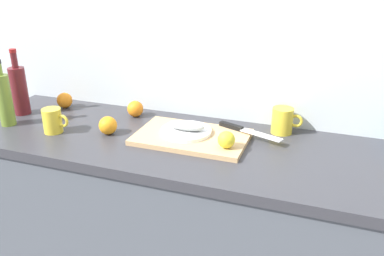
{
  "coord_description": "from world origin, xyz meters",
  "views": [
    {
      "loc": [
        0.51,
        -1.39,
        1.58
      ],
      "look_at": [
        0.0,
        0.04,
        0.95
      ],
      "focal_mm": 37.89,
      "sensor_mm": 36.0,
      "label": 1
    }
  ],
  "objects_px": {
    "chef_knife": "(242,129)",
    "coffee_mug_2": "(53,121)",
    "fish_fillet": "(186,126)",
    "olive_oil_bottle": "(4,99)",
    "cutting_board": "(192,137)",
    "orange_0": "(135,109)",
    "coffee_mug_1": "(283,121)",
    "white_plate": "(186,131)",
    "wine_bottle": "(19,89)",
    "lemon_0": "(226,140)"
  },
  "relations": [
    {
      "from": "olive_oil_bottle",
      "to": "white_plate",
      "type": "bearing_deg",
      "value": 9.58
    },
    {
      "from": "cutting_board",
      "to": "lemon_0",
      "type": "bearing_deg",
      "value": -23.28
    },
    {
      "from": "cutting_board",
      "to": "olive_oil_bottle",
      "type": "bearing_deg",
      "value": -171.41
    },
    {
      "from": "orange_0",
      "to": "wine_bottle",
      "type": "bearing_deg",
      "value": -164.26
    },
    {
      "from": "fish_fillet",
      "to": "olive_oil_bottle",
      "type": "height_order",
      "value": "olive_oil_bottle"
    },
    {
      "from": "cutting_board",
      "to": "coffee_mug_1",
      "type": "xyz_separation_m",
      "value": [
        0.34,
        0.19,
        0.05
      ]
    },
    {
      "from": "fish_fillet",
      "to": "orange_0",
      "type": "height_order",
      "value": "orange_0"
    },
    {
      "from": "coffee_mug_2",
      "to": "white_plate",
      "type": "bearing_deg",
      "value": 14.08
    },
    {
      "from": "wine_bottle",
      "to": "coffee_mug_1",
      "type": "bearing_deg",
      "value": 8.72
    },
    {
      "from": "fish_fillet",
      "to": "coffee_mug_1",
      "type": "xyz_separation_m",
      "value": [
        0.37,
        0.18,
        0.0
      ]
    },
    {
      "from": "olive_oil_bottle",
      "to": "coffee_mug_2",
      "type": "xyz_separation_m",
      "value": [
        0.24,
        -0.0,
        -0.07
      ]
    },
    {
      "from": "white_plate",
      "to": "coffee_mug_1",
      "type": "xyz_separation_m",
      "value": [
        0.37,
        0.18,
        0.03
      ]
    },
    {
      "from": "olive_oil_bottle",
      "to": "coffee_mug_1",
      "type": "relative_size",
      "value": 2.27
    },
    {
      "from": "cutting_board",
      "to": "wine_bottle",
      "type": "bearing_deg",
      "value": 179.32
    },
    {
      "from": "white_plate",
      "to": "fish_fillet",
      "type": "distance_m",
      "value": 0.03
    },
    {
      "from": "chef_knife",
      "to": "olive_oil_bottle",
      "type": "relative_size",
      "value": 0.97
    },
    {
      "from": "cutting_board",
      "to": "orange_0",
      "type": "distance_m",
      "value": 0.37
    },
    {
      "from": "olive_oil_bottle",
      "to": "wine_bottle",
      "type": "relative_size",
      "value": 0.95
    },
    {
      "from": "lemon_0",
      "to": "coffee_mug_1",
      "type": "relative_size",
      "value": 0.51
    },
    {
      "from": "white_plate",
      "to": "orange_0",
      "type": "xyz_separation_m",
      "value": [
        -0.31,
        0.15,
        0.01
      ]
    },
    {
      "from": "olive_oil_bottle",
      "to": "wine_bottle",
      "type": "distance_m",
      "value": 0.14
    },
    {
      "from": "wine_bottle",
      "to": "coffee_mug_2",
      "type": "height_order",
      "value": "wine_bottle"
    },
    {
      "from": "white_plate",
      "to": "cutting_board",
      "type": "bearing_deg",
      "value": -17.94
    },
    {
      "from": "coffee_mug_1",
      "to": "lemon_0",
      "type": "bearing_deg",
      "value": -123.36
    },
    {
      "from": "olive_oil_bottle",
      "to": "coffee_mug_2",
      "type": "height_order",
      "value": "olive_oil_bottle"
    },
    {
      "from": "wine_bottle",
      "to": "coffee_mug_2",
      "type": "relative_size",
      "value": 2.6
    },
    {
      "from": "chef_knife",
      "to": "wine_bottle",
      "type": "xyz_separation_m",
      "value": [
        -1.04,
        -0.09,
        0.09
      ]
    },
    {
      "from": "chef_knife",
      "to": "coffee_mug_1",
      "type": "bearing_deg",
      "value": 49.71
    },
    {
      "from": "olive_oil_bottle",
      "to": "orange_0",
      "type": "distance_m",
      "value": 0.57
    },
    {
      "from": "cutting_board",
      "to": "white_plate",
      "type": "height_order",
      "value": "white_plate"
    },
    {
      "from": "cutting_board",
      "to": "coffee_mug_2",
      "type": "relative_size",
      "value": 3.81
    },
    {
      "from": "cutting_board",
      "to": "orange_0",
      "type": "bearing_deg",
      "value": 154.97
    },
    {
      "from": "olive_oil_bottle",
      "to": "wine_bottle",
      "type": "xyz_separation_m",
      "value": [
        -0.04,
        0.13,
        -0.0
      ]
    },
    {
      "from": "orange_0",
      "to": "chef_knife",
      "type": "bearing_deg",
      "value": -5.82
    },
    {
      "from": "lemon_0",
      "to": "coffee_mug_1",
      "type": "height_order",
      "value": "coffee_mug_1"
    },
    {
      "from": "coffee_mug_1",
      "to": "olive_oil_bottle",
      "type": "bearing_deg",
      "value": -164.66
    },
    {
      "from": "olive_oil_bottle",
      "to": "coffee_mug_1",
      "type": "height_order",
      "value": "olive_oil_bottle"
    },
    {
      "from": "fish_fillet",
      "to": "cutting_board",
      "type": "bearing_deg",
      "value": -17.94
    },
    {
      "from": "white_plate",
      "to": "orange_0",
      "type": "distance_m",
      "value": 0.34
    },
    {
      "from": "white_plate",
      "to": "coffee_mug_2",
      "type": "relative_size",
      "value": 1.76
    },
    {
      "from": "wine_bottle",
      "to": "cutting_board",
      "type": "bearing_deg",
      "value": -0.68
    },
    {
      "from": "chef_knife",
      "to": "wine_bottle",
      "type": "relative_size",
      "value": 0.92
    },
    {
      "from": "wine_bottle",
      "to": "orange_0",
      "type": "bearing_deg",
      "value": 15.74
    },
    {
      "from": "cutting_board",
      "to": "chef_knife",
      "type": "bearing_deg",
      "value": 29.84
    },
    {
      "from": "cutting_board",
      "to": "coffee_mug_2",
      "type": "height_order",
      "value": "coffee_mug_2"
    },
    {
      "from": "lemon_0",
      "to": "coffee_mug_2",
      "type": "distance_m",
      "value": 0.74
    },
    {
      "from": "wine_bottle",
      "to": "orange_0",
      "type": "distance_m",
      "value": 0.55
    },
    {
      "from": "chef_knife",
      "to": "lemon_0",
      "type": "bearing_deg",
      "value": -76.89
    },
    {
      "from": "lemon_0",
      "to": "olive_oil_bottle",
      "type": "distance_m",
      "value": 0.99
    },
    {
      "from": "chef_knife",
      "to": "coffee_mug_2",
      "type": "relative_size",
      "value": 2.38
    }
  ]
}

